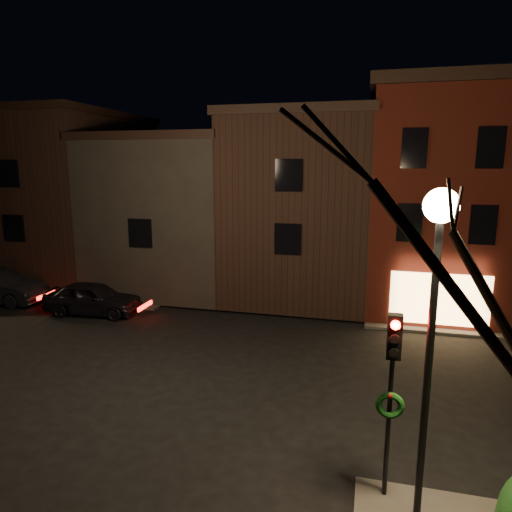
# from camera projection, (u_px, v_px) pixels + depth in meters

# --- Properties ---
(ground) EXTENTS (120.00, 120.00, 0.00)m
(ground) POSITION_uv_depth(u_px,v_px,m) (217.00, 365.00, 16.20)
(ground) COLOR black
(ground) RESTS_ON ground
(sidewalk_far_left) EXTENTS (30.00, 30.00, 0.12)m
(sidewalk_far_left) POSITION_uv_depth(u_px,v_px,m) (76.00, 245.00, 40.01)
(sidewalk_far_left) COLOR #2D2B28
(sidewalk_far_left) RESTS_ON ground
(corner_building) EXTENTS (6.50, 8.50, 10.50)m
(corner_building) POSITION_uv_depth(u_px,v_px,m) (435.00, 197.00, 22.20)
(corner_building) COLOR #4C140D
(corner_building) RESTS_ON ground
(row_building_a) EXTENTS (7.30, 10.30, 9.40)m
(row_building_a) POSITION_uv_depth(u_px,v_px,m) (305.00, 204.00, 24.86)
(row_building_a) COLOR black
(row_building_a) RESTS_ON ground
(row_building_b) EXTENTS (7.80, 10.30, 8.40)m
(row_building_b) POSITION_uv_depth(u_px,v_px,m) (182.00, 210.00, 26.70)
(row_building_b) COLOR black
(row_building_b) RESTS_ON ground
(row_building_c) EXTENTS (7.30, 10.30, 9.90)m
(row_building_c) POSITION_uv_depth(u_px,v_px,m) (73.00, 195.00, 28.30)
(row_building_c) COLOR black
(row_building_c) RESTS_ON ground
(street_lamp_near) EXTENTS (0.60, 0.60, 6.48)m
(street_lamp_near) POSITION_uv_depth(u_px,v_px,m) (436.00, 270.00, 7.98)
(street_lamp_near) COLOR black
(street_lamp_near) RESTS_ON sidewalk_near_right
(traffic_signal) EXTENTS (0.58, 0.38, 4.05)m
(traffic_signal) POSITION_uv_depth(u_px,v_px,m) (392.00, 379.00, 9.06)
(traffic_signal) COLOR black
(traffic_signal) RESTS_ON sidewalk_near_right
(parked_car_a) EXTENTS (4.68, 2.17, 1.55)m
(parked_car_a) POSITION_uv_depth(u_px,v_px,m) (93.00, 298.00, 21.56)
(parked_car_a) COLOR black
(parked_car_a) RESTS_ON ground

